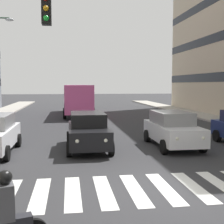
% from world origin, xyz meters
% --- Properties ---
extents(ground_plane, '(180.00, 180.00, 0.00)m').
position_xyz_m(ground_plane, '(0.00, 0.00, 0.00)').
color(ground_plane, '#2D2D30').
extents(crosswalk_markings, '(9.45, 2.80, 0.01)m').
position_xyz_m(crosswalk_markings, '(0.00, 0.00, 0.00)').
color(crosswalk_markings, silver).
rests_on(crosswalk_markings, ground_plane).
extents(car_1, '(2.02, 4.44, 1.72)m').
position_xyz_m(car_1, '(-2.26, -5.76, 0.89)').
color(car_1, silver).
rests_on(car_1, ground_plane).
extents(car_2, '(2.02, 4.44, 1.72)m').
position_xyz_m(car_2, '(1.89, -5.80, 0.89)').
color(car_2, black).
rests_on(car_2, ground_plane).
extents(bus_behind_traffic, '(2.78, 10.50, 3.00)m').
position_xyz_m(bus_behind_traffic, '(1.89, -22.14, 1.86)').
color(bus_behind_traffic, '#DB5193').
rests_on(bus_behind_traffic, ground_plane).
extents(motorcycle_with_rider, '(1.66, 0.56, 1.57)m').
position_xyz_m(motorcycle_with_rider, '(3.97, 3.07, 0.65)').
color(motorcycle_with_rider, black).
rests_on(motorcycle_with_rider, ground_plane).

